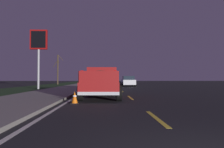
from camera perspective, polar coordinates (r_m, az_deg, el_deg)
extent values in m
plane|color=black|center=(28.99, 1.20, -3.62)|extent=(144.00, 144.00, 0.00)
cube|color=gray|center=(29.26, -10.04, -3.46)|extent=(108.00, 4.00, 0.12)
cube|color=#1E3819|center=(30.39, -19.42, -3.43)|extent=(108.00, 6.00, 0.01)
cube|color=yellow|center=(6.11, 12.56, -12.21)|extent=(2.40, 0.14, 0.01)
cube|color=yellow|center=(12.26, 5.23, -6.74)|extent=(2.40, 0.14, 0.01)
cube|color=yellow|center=(18.72, 2.81, -4.87)|extent=(2.40, 0.14, 0.01)
cube|color=yellow|center=(24.46, 1.74, -4.03)|extent=(2.40, 0.14, 0.01)
cube|color=yellow|center=(29.57, 1.14, -3.56)|extent=(2.40, 0.14, 0.01)
cube|color=yellow|center=(35.74, 0.65, -3.18)|extent=(2.40, 0.14, 0.01)
cube|color=yellow|center=(40.80, 0.35, -2.95)|extent=(2.40, 0.14, 0.01)
cube|color=yellow|center=(46.39, 0.10, -2.75)|extent=(2.40, 0.14, 0.01)
cube|color=yellow|center=(51.55, -0.08, -2.61)|extent=(2.40, 0.14, 0.01)
cube|color=yellow|center=(56.86, -0.23, -2.49)|extent=(2.40, 0.14, 0.01)
cube|color=yellow|center=(62.66, -0.37, -2.38)|extent=(2.40, 0.14, 0.01)
cube|color=yellow|center=(68.94, -0.49, -2.28)|extent=(2.40, 0.14, 0.01)
cube|color=yellow|center=(75.63, -0.60, -2.20)|extent=(2.40, 0.14, 0.01)
cube|color=yellow|center=(80.72, -0.67, -2.14)|extent=(2.40, 0.14, 0.01)
cube|color=silver|center=(29.02, -5.53, -3.60)|extent=(108.00, 0.14, 0.01)
cube|color=maroon|center=(12.22, -3.01, -3.63)|extent=(5.46, 2.17, 0.60)
cube|color=maroon|center=(13.40, -2.74, -0.22)|extent=(2.22, 1.91, 0.90)
cube|color=#1E2833|center=(12.36, -2.98, 0.11)|extent=(0.08, 1.44, 0.50)
cube|color=maroon|center=(11.23, -8.10, -0.86)|extent=(3.03, 0.17, 0.56)
cube|color=maroon|center=(11.12, 1.53, -0.87)|extent=(3.03, 0.17, 0.56)
cube|color=maroon|center=(9.56, -3.87, -0.79)|extent=(0.14, 1.88, 0.56)
cube|color=silver|center=(9.59, -3.87, -5.58)|extent=(0.18, 2.00, 0.16)
cube|color=red|center=(9.66, -8.60, 0.40)|extent=(0.06, 0.14, 0.20)
cube|color=red|center=(9.55, 0.93, 0.40)|extent=(0.06, 0.14, 0.20)
ellipsoid|color=#4C422D|center=(11.14, -3.31, -0.66)|extent=(2.64, 1.60, 0.64)
sphere|color=silver|center=(11.66, -4.93, -1.38)|extent=(0.40, 0.40, 0.40)
sphere|color=beige|center=(10.52, -1.87, -1.50)|extent=(0.34, 0.34, 0.34)
cylinder|color=black|center=(14.10, -6.70, -4.33)|extent=(0.84, 0.28, 0.84)
cylinder|color=black|center=(14.00, 1.48, -4.36)|extent=(0.84, 0.28, 0.84)
cylinder|color=black|center=(10.57, -8.98, -5.33)|extent=(0.84, 0.28, 0.84)
cylinder|color=black|center=(10.45, 1.96, -5.40)|extent=(0.84, 0.28, 0.84)
cube|color=#B2B5BA|center=(18.89, -1.97, -2.93)|extent=(4.44, 1.89, 0.70)
cube|color=#1E2833|center=(18.64, -1.99, -1.02)|extent=(2.50, 1.64, 0.56)
cylinder|color=black|center=(20.44, -4.39, -3.62)|extent=(0.68, 0.22, 0.68)
cylinder|color=black|center=(20.40, 0.67, -3.63)|extent=(0.68, 0.22, 0.68)
cylinder|color=black|center=(17.46, -5.06, -4.01)|extent=(0.68, 0.22, 0.68)
cylinder|color=black|center=(17.41, 0.87, -4.03)|extent=(0.68, 0.22, 0.68)
cube|color=red|center=(16.74, -2.16, -2.97)|extent=(0.11, 1.51, 0.10)
cube|color=navy|center=(39.67, -2.06, -2.09)|extent=(4.40, 1.81, 0.70)
cube|color=#1E2833|center=(39.42, -2.06, -1.18)|extent=(2.47, 1.59, 0.56)
cylinder|color=black|center=(41.19, -3.30, -2.46)|extent=(0.68, 0.22, 0.68)
cylinder|color=black|center=(41.18, -0.80, -2.46)|extent=(0.68, 0.22, 0.68)
cylinder|color=black|center=(38.20, -3.42, -2.55)|extent=(0.68, 0.22, 0.68)
cylinder|color=black|center=(38.19, -0.72, -2.55)|extent=(0.68, 0.22, 0.68)
cube|color=red|center=(37.52, -2.07, -2.05)|extent=(0.08, 1.51, 0.10)
cube|color=silver|center=(30.14, 4.59, -2.33)|extent=(4.40, 1.81, 0.70)
cube|color=#1E2833|center=(29.89, 4.64, -1.13)|extent=(2.47, 1.59, 0.56)
cylinder|color=black|center=(31.56, 2.67, -2.81)|extent=(0.68, 0.22, 0.68)
cylinder|color=black|center=(31.74, 5.92, -2.80)|extent=(0.68, 0.22, 0.68)
cylinder|color=black|center=(28.58, 3.12, -2.97)|extent=(0.68, 0.22, 0.68)
cylinder|color=black|center=(28.78, 6.70, -2.95)|extent=(0.68, 0.22, 0.68)
cube|color=red|center=(28.01, 5.07, -2.30)|extent=(0.08, 1.51, 0.10)
cylinder|color=#99999E|center=(23.66, -20.26, 3.95)|extent=(0.24, 0.24, 6.61)
cube|color=maroon|center=(23.96, -20.22, 9.21)|extent=(0.24, 1.90, 2.20)
cube|color=black|center=(23.84, -20.32, 9.26)|extent=(0.04, 1.60, 1.87)
cylinder|color=#423323|center=(41.34, -15.24, 1.22)|extent=(0.28, 0.28, 5.92)
cylinder|color=#423323|center=(41.99, -15.06, 3.78)|extent=(1.14, 0.12, 1.07)
cylinder|color=#423323|center=(41.72, -15.84, 2.86)|extent=(0.45, 1.10, 1.51)
cylinder|color=#423323|center=(41.36, -14.53, 4.57)|extent=(0.17, 1.12, 1.27)
cube|color=black|center=(9.47, -10.64, -8.25)|extent=(0.36, 0.36, 0.03)
cone|color=orange|center=(9.44, -10.63, -6.51)|extent=(0.28, 0.28, 0.55)
cylinder|color=white|center=(9.44, -10.63, -6.18)|extent=(0.17, 0.17, 0.06)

